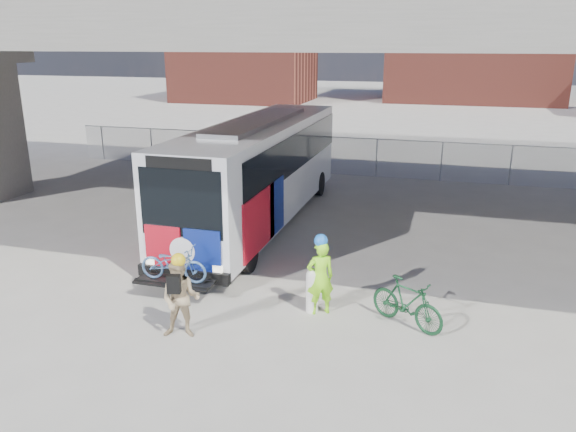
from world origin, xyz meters
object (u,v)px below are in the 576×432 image
at_px(bus, 260,164).
at_px(bollard, 312,289).
at_px(cyclist_hivis, 320,276).
at_px(cyclist_tan, 181,298).
at_px(bike_parked, 407,303).

height_order(bus, bollard, bus).
xyz_separation_m(bus, cyclist_hivis, (3.67, -6.32, -1.15)).
distance_m(bollard, cyclist_tan, 3.13).
bearing_deg(bollard, cyclist_hivis, 0.00).
bearing_deg(bus, cyclist_hivis, -59.84).
relative_size(cyclist_hivis, cyclist_tan, 1.02).
bearing_deg(cyclist_tan, bollard, 24.34).
distance_m(cyclist_hivis, bike_parked, 2.07).
relative_size(bus, bollard, 11.85).
bearing_deg(cyclist_tan, cyclist_hivis, 22.21).
distance_m(cyclist_hivis, cyclist_tan, 3.27).
bearing_deg(cyclist_hivis, bollard, -30.00).
distance_m(bollard, cyclist_hivis, 0.42).
height_order(cyclist_hivis, cyclist_tan, cyclist_hivis).
xyz_separation_m(bollard, cyclist_tan, (-2.44, -1.94, 0.34)).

